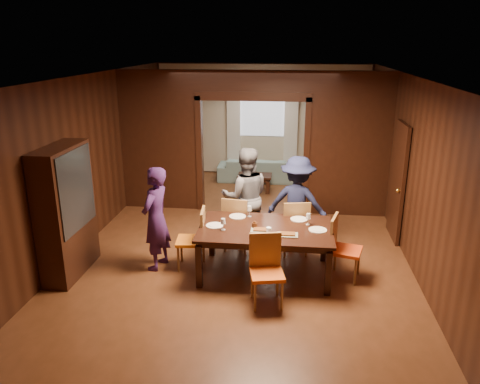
# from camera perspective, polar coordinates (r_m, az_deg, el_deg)

# --- Properties ---
(floor) EXTENTS (9.00, 9.00, 0.00)m
(floor) POSITION_cam_1_polar(r_m,az_deg,el_deg) (8.51, 0.48, -5.91)
(floor) COLOR #583118
(floor) RESTS_ON ground
(ceiling) EXTENTS (5.50, 9.00, 0.02)m
(ceiling) POSITION_cam_1_polar(r_m,az_deg,el_deg) (7.79, 0.54, 13.97)
(ceiling) COLOR silver
(ceiling) RESTS_ON room_walls
(room_walls) EXTENTS (5.52, 9.01, 2.90)m
(room_walls) POSITION_cam_1_polar(r_m,az_deg,el_deg) (9.84, 1.69, 6.63)
(room_walls) COLOR black
(room_walls) RESTS_ON floor
(person_purple) EXTENTS (0.52, 0.68, 1.65)m
(person_purple) POSITION_cam_1_polar(r_m,az_deg,el_deg) (7.35, -10.22, -3.21)
(person_purple) COLOR #381B4F
(person_purple) RESTS_ON floor
(person_grey) EXTENTS (0.95, 0.80, 1.74)m
(person_grey) POSITION_cam_1_polar(r_m,az_deg,el_deg) (8.08, 0.69, -0.61)
(person_grey) COLOR slate
(person_grey) RESTS_ON floor
(person_navy) EXTENTS (1.16, 0.82, 1.62)m
(person_navy) POSITION_cam_1_polar(r_m,az_deg,el_deg) (8.01, 7.00, -1.34)
(person_navy) COLOR #171C3B
(person_navy) RESTS_ON floor
(sofa) EXTENTS (2.00, 0.81, 0.58)m
(sofa) POSITION_cam_1_polar(r_m,az_deg,el_deg) (12.04, 2.12, 2.80)
(sofa) COLOR #7DA3A4
(sofa) RESTS_ON floor
(serving_bowl) EXTENTS (0.31, 0.31, 0.08)m
(serving_bowl) POSITION_cam_1_polar(r_m,az_deg,el_deg) (7.19, 3.78, -3.67)
(serving_bowl) COLOR black
(serving_bowl) RESTS_ON dining_table
(dining_table) EXTENTS (2.01, 1.25, 0.76)m
(dining_table) POSITION_cam_1_polar(r_m,az_deg,el_deg) (7.23, 3.10, -7.14)
(dining_table) COLOR black
(dining_table) RESTS_ON floor
(coffee_table) EXTENTS (0.80, 0.50, 0.40)m
(coffee_table) POSITION_cam_1_polar(r_m,az_deg,el_deg) (11.18, 1.80, 1.12)
(coffee_table) COLOR black
(coffee_table) RESTS_ON floor
(chair_left) EXTENTS (0.48, 0.48, 0.97)m
(chair_left) POSITION_cam_1_polar(r_m,az_deg,el_deg) (7.41, -6.03, -5.69)
(chair_left) COLOR orange
(chair_left) RESTS_ON floor
(chair_right) EXTENTS (0.54, 0.54, 0.97)m
(chair_right) POSITION_cam_1_polar(r_m,az_deg,el_deg) (7.22, 12.81, -6.72)
(chair_right) COLOR #EE4916
(chair_right) RESTS_ON floor
(chair_far_l) EXTENTS (0.50, 0.50, 0.97)m
(chair_far_l) POSITION_cam_1_polar(r_m,az_deg,el_deg) (7.99, -0.28, -3.77)
(chair_far_l) COLOR orange
(chair_far_l) RESTS_ON floor
(chair_far_r) EXTENTS (0.52, 0.52, 0.97)m
(chair_far_r) POSITION_cam_1_polar(r_m,az_deg,el_deg) (7.89, 6.60, -4.18)
(chair_far_r) COLOR #C55912
(chair_far_r) RESTS_ON floor
(chair_near) EXTENTS (0.52, 0.52, 0.97)m
(chair_near) POSITION_cam_1_polar(r_m,az_deg,el_deg) (6.39, 3.30, -9.70)
(chair_near) COLOR #E65C15
(chair_near) RESTS_ON floor
(hutch) EXTENTS (0.40, 1.20, 2.00)m
(hutch) POSITION_cam_1_polar(r_m,az_deg,el_deg) (7.49, -20.46, -2.27)
(hutch) COLOR black
(hutch) RESTS_ON floor
(door_right) EXTENTS (0.06, 0.90, 2.10)m
(door_right) POSITION_cam_1_polar(r_m,az_deg,el_deg) (8.78, 18.68, 1.18)
(door_right) COLOR black
(door_right) RESTS_ON floor
(window_far) EXTENTS (1.20, 0.03, 1.30)m
(window_far) POSITION_cam_1_polar(r_m,az_deg,el_deg) (12.32, 2.75, 9.85)
(window_far) COLOR silver
(window_far) RESTS_ON back_wall
(curtain_left) EXTENTS (0.35, 0.06, 2.40)m
(curtain_left) POSITION_cam_1_polar(r_m,az_deg,el_deg) (12.43, -0.78, 7.84)
(curtain_left) COLOR white
(curtain_left) RESTS_ON back_wall
(curtain_right) EXTENTS (0.35, 0.06, 2.40)m
(curtain_right) POSITION_cam_1_polar(r_m,az_deg,el_deg) (12.33, 6.21, 7.65)
(curtain_right) COLOR white
(curtain_right) RESTS_ON back_wall
(plate_left) EXTENTS (0.27, 0.27, 0.01)m
(plate_left) POSITION_cam_1_polar(r_m,az_deg,el_deg) (7.14, -3.09, -4.09)
(plate_left) COLOR white
(plate_left) RESTS_ON dining_table
(plate_far_l) EXTENTS (0.27, 0.27, 0.01)m
(plate_far_l) POSITION_cam_1_polar(r_m,az_deg,el_deg) (7.49, -0.30, -2.99)
(plate_far_l) COLOR silver
(plate_far_l) RESTS_ON dining_table
(plate_far_r) EXTENTS (0.27, 0.27, 0.01)m
(plate_far_r) POSITION_cam_1_polar(r_m,az_deg,el_deg) (7.43, 7.20, -3.31)
(plate_far_r) COLOR white
(plate_far_r) RESTS_ON dining_table
(plate_right) EXTENTS (0.27, 0.27, 0.01)m
(plate_right) POSITION_cam_1_polar(r_m,az_deg,el_deg) (7.07, 9.46, -4.57)
(plate_right) COLOR white
(plate_right) RESTS_ON dining_table
(plate_near) EXTENTS (0.27, 0.27, 0.01)m
(plate_near) POSITION_cam_1_polar(r_m,az_deg,el_deg) (6.69, 2.86, -5.66)
(plate_near) COLOR white
(plate_near) RESTS_ON dining_table
(platter_a) EXTENTS (0.30, 0.20, 0.04)m
(platter_a) POSITION_cam_1_polar(r_m,az_deg,el_deg) (6.95, 2.57, -4.63)
(platter_a) COLOR gray
(platter_a) RESTS_ON dining_table
(platter_b) EXTENTS (0.30, 0.20, 0.04)m
(platter_b) POSITION_cam_1_polar(r_m,az_deg,el_deg) (6.82, 5.81, -5.15)
(platter_b) COLOR gray
(platter_b) RESTS_ON dining_table
(wineglass_left) EXTENTS (0.08, 0.08, 0.18)m
(wineglass_left) POSITION_cam_1_polar(r_m,az_deg,el_deg) (6.95, -2.06, -3.96)
(wineglass_left) COLOR silver
(wineglass_left) RESTS_ON dining_table
(wineglass_far) EXTENTS (0.08, 0.08, 0.18)m
(wineglass_far) POSITION_cam_1_polar(r_m,az_deg,el_deg) (7.47, 1.16, -2.36)
(wineglass_far) COLOR silver
(wineglass_far) RESTS_ON dining_table
(wineglass_right) EXTENTS (0.08, 0.08, 0.18)m
(wineglass_right) POSITION_cam_1_polar(r_m,az_deg,el_deg) (7.22, 8.31, -3.30)
(wineglass_right) COLOR white
(wineglass_right) RESTS_ON dining_table
(tumbler) EXTENTS (0.07, 0.07, 0.14)m
(tumbler) POSITION_cam_1_polar(r_m,az_deg,el_deg) (6.74, 3.50, -4.89)
(tumbler) COLOR silver
(tumbler) RESTS_ON dining_table
(condiment_jar) EXTENTS (0.08, 0.08, 0.11)m
(condiment_jar) POSITION_cam_1_polar(r_m,az_deg,el_deg) (7.02, 1.81, -4.03)
(condiment_jar) COLOR #472410
(condiment_jar) RESTS_ON dining_table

